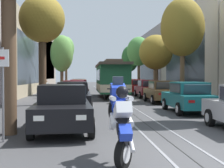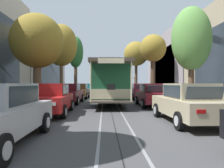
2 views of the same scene
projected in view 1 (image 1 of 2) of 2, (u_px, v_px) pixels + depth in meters
ground_plane at (111, 97)px, 27.35m from camera, size 160.00×160.00×0.00m
trolley_track_rails at (108, 95)px, 30.47m from camera, size 1.14×59.30×0.01m
building_facade_left at (6, 52)px, 30.95m from camera, size 5.91×51.00×10.25m
building_facade_right at (197, 55)px, 33.72m from camera, size 5.81×51.00×9.12m
parked_car_black_near_left at (63, 108)px, 10.09m from camera, size 2.13×4.42×1.58m
parked_car_black_second_left at (73, 97)px, 15.52m from camera, size 2.02×4.37×1.58m
parked_car_maroon_mid_left at (74, 91)px, 21.85m from camera, size 2.00×4.36×1.58m
parked_car_maroon_fourth_left at (79, 88)px, 28.10m from camera, size 2.03×4.37×1.58m
parked_car_beige_fifth_left at (79, 86)px, 33.82m from camera, size 2.05×4.38×1.58m
parked_car_black_sixth_left at (79, 85)px, 39.33m from camera, size 2.06×4.39×1.58m
parked_car_teal_second_right at (188, 97)px, 15.31m from camera, size 2.07×4.39×1.58m
parked_car_brown_mid_right at (161, 91)px, 21.17m from camera, size 2.05×4.38×1.58m
parked_car_maroon_fourth_right at (148, 89)px, 26.46m from camera, size 2.06×4.39×1.58m
parked_car_red_fifth_right at (136, 87)px, 31.99m from camera, size 2.12×4.41×1.58m
parked_car_silver_sixth_right at (129, 85)px, 37.08m from camera, size 2.01×4.36×1.58m
parked_car_white_far_right at (123, 84)px, 42.76m from camera, size 2.02×4.37×1.58m
street_tree_kerb_left_second at (42, 21)px, 19.20m from camera, size 2.93×2.98×7.15m
street_tree_kerb_left_mid at (62, 54)px, 30.08m from camera, size 2.30×2.01×6.08m
street_tree_kerb_left_fourth at (66, 49)px, 41.87m from camera, size 2.27×2.47×7.52m
street_tree_kerb_right_second at (182, 28)px, 21.87m from camera, size 3.23×2.95×7.68m
street_tree_kerb_right_mid at (156, 53)px, 29.50m from camera, size 3.33×3.15×6.04m
street_tree_kerb_right_fourth at (139, 52)px, 38.09m from camera, size 3.06×2.84×6.99m
street_tree_kerb_right_far at (130, 59)px, 45.92m from camera, size 2.63×2.68×6.68m
cable_car_trolley at (112, 79)px, 26.42m from camera, size 2.59×9.14×3.28m
motorcycle_with_rider at (121, 118)px, 6.32m from camera, size 0.50×1.84×1.86m
pedestrian_on_left_pavement at (46, 88)px, 25.61m from camera, size 0.55×0.42×1.58m
pedestrian_on_right_pavement at (43, 85)px, 31.05m from camera, size 0.55×0.26×1.71m
street_sign_post at (3, 83)px, 8.33m from camera, size 0.36×0.09×2.67m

